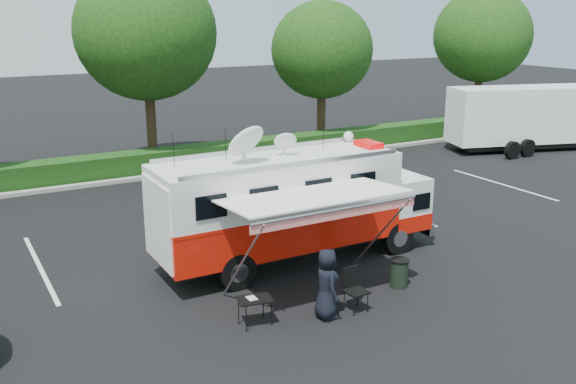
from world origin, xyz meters
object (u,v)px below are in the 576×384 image
object	(u,v)px
command_truck	(295,204)
folding_table	(255,300)
trash_bin	(399,273)
semi_trailer	(548,116)

from	to	relation	value
command_truck	folding_table	world-z (taller)	command_truck
trash_bin	semi_trailer	world-z (taller)	semi_trailer
command_truck	semi_trailer	size ratio (longest dim) A/B	0.78
trash_bin	command_truck	bearing A→B (deg)	117.03
folding_table	semi_trailer	distance (m)	23.90
trash_bin	semi_trailer	size ratio (longest dim) A/B	0.07
folding_table	trash_bin	bearing A→B (deg)	0.81
command_truck	semi_trailer	world-z (taller)	command_truck
trash_bin	semi_trailer	distance (m)	20.17
folding_table	trash_bin	xyz separation A→B (m)	(4.18, 0.06, -0.23)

